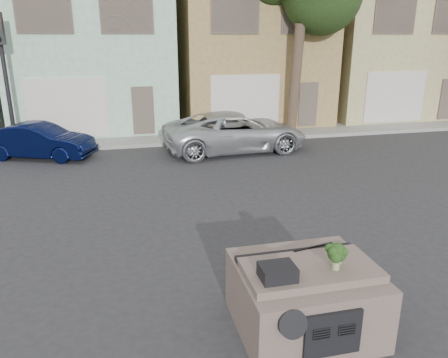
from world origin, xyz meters
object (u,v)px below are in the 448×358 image
object	(u,v)px
navy_sedan	(42,158)
silver_pickup	(235,151)
traffic_signal	(6,85)
broccoli	(337,256)

from	to	relation	value
navy_sedan	silver_pickup	bearing A→B (deg)	-73.54
navy_sedan	silver_pickup	xyz separation A→B (m)	(7.15, -0.66, 0.00)
navy_sedan	traffic_signal	xyz separation A→B (m)	(-1.10, 1.21, 2.55)
silver_pickup	broccoli	distance (m)	11.10
traffic_signal	broccoli	world-z (taller)	traffic_signal
silver_pickup	traffic_signal	distance (m)	8.83
traffic_signal	broccoli	distance (m)	14.55
broccoli	navy_sedan	bearing A→B (deg)	116.26
navy_sedan	traffic_signal	distance (m)	3.03
broccoli	traffic_signal	bearing A→B (deg)	118.03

